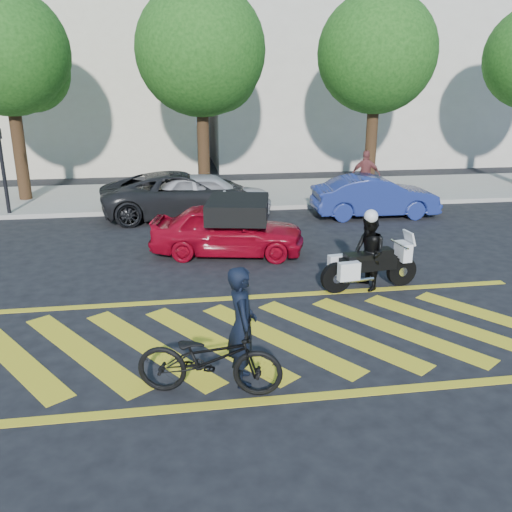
{
  "coord_description": "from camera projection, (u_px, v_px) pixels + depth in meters",
  "views": [
    {
      "loc": [
        -1.16,
        -8.41,
        4.33
      ],
      "look_at": [
        0.35,
        1.44,
        1.05
      ],
      "focal_mm": 38.0,
      "sensor_mm": 36.0,
      "label": 1
    }
  ],
  "objects": [
    {
      "name": "ground",
      "position": [
        249.0,
        340.0,
        9.42
      ],
      "size": [
        90.0,
        90.0,
        0.0
      ],
      "primitive_type": "plane",
      "color": "black",
      "rests_on": "ground"
    },
    {
      "name": "sidewalk",
      "position": [
        205.0,
        195.0,
        20.66
      ],
      "size": [
        60.0,
        5.0,
        0.15
      ],
      "primitive_type": "cube",
      "color": "#9E998E",
      "rests_on": "ground"
    },
    {
      "name": "crosswalk",
      "position": [
        246.0,
        340.0,
        9.41
      ],
      "size": [
        12.33,
        4.0,
        0.01
      ],
      "color": "gold",
      "rests_on": "ground"
    },
    {
      "name": "building_left",
      "position": [
        26.0,
        64.0,
        26.41
      ],
      "size": [
        16.0,
        8.0,
        10.0
      ],
      "primitive_type": "cube",
      "color": "beige",
      "rests_on": "ground"
    },
    {
      "name": "building_right",
      "position": [
        361.0,
        55.0,
        28.71
      ],
      "size": [
        16.0,
        8.0,
        11.0
      ],
      "primitive_type": "cube",
      "color": "beige",
      "rests_on": "ground"
    },
    {
      "name": "tree_left",
      "position": [
        12.0,
        57.0,
        18.26
      ],
      "size": [
        4.2,
        4.2,
        7.26
      ],
      "color": "black",
      "rests_on": "ground"
    },
    {
      "name": "tree_center",
      "position": [
        204.0,
        55.0,
        19.16
      ],
      "size": [
        4.6,
        4.6,
        7.56
      ],
      "color": "black",
      "rests_on": "ground"
    },
    {
      "name": "tree_right",
      "position": [
        379.0,
        58.0,
        20.12
      ],
      "size": [
        4.4,
        4.4,
        7.41
      ],
      "color": "black",
      "rests_on": "ground"
    },
    {
      "name": "signal_pole",
      "position": [
        1.0,
        159.0,
        17.02
      ],
      "size": [
        0.28,
        0.43,
        3.2
      ],
      "color": "black",
      "rests_on": "ground"
    },
    {
      "name": "officer_bike",
      "position": [
        242.0,
        326.0,
        7.86
      ],
      "size": [
        0.44,
        0.67,
        1.82
      ],
      "primitive_type": "imported",
      "rotation": [
        0.0,
        0.0,
        1.58
      ],
      "color": "black",
      "rests_on": "ground"
    },
    {
      "name": "bicycle",
      "position": [
        209.0,
        358.0,
        7.68
      ],
      "size": [
        2.2,
        1.19,
        1.1
      ],
      "primitive_type": "imported",
      "rotation": [
        0.0,
        0.0,
        1.34
      ],
      "color": "black",
      "rests_on": "ground"
    },
    {
      "name": "police_motorcycle",
      "position": [
        368.0,
        266.0,
        11.54
      ],
      "size": [
        2.21,
        0.78,
        0.97
      ],
      "rotation": [
        0.0,
        0.0,
        0.13
      ],
      "color": "black",
      "rests_on": "ground"
    },
    {
      "name": "officer_moto",
      "position": [
        369.0,
        253.0,
        11.45
      ],
      "size": [
        0.71,
        0.86,
        1.62
      ],
      "primitive_type": "imported",
      "rotation": [
        0.0,
        0.0,
        -1.44
      ],
      "color": "black",
      "rests_on": "ground"
    },
    {
      "name": "red_convertible",
      "position": [
        228.0,
        230.0,
        13.78
      ],
      "size": [
        4.11,
        2.29,
        1.32
      ],
      "primitive_type": "imported",
      "rotation": [
        0.0,
        0.0,
        1.37
      ],
      "color": "maroon",
      "rests_on": "ground"
    },
    {
      "name": "parked_mid_left",
      "position": [
        182.0,
        194.0,
        17.7
      ],
      "size": [
        5.47,
        3.06,
        1.45
      ],
      "primitive_type": "imported",
      "rotation": [
        0.0,
        0.0,
        1.7
      ],
      "color": "black",
      "rests_on": "ground"
    },
    {
      "name": "parked_mid_right",
      "position": [
        207.0,
        194.0,
        17.7
      ],
      "size": [
        4.26,
        1.78,
        1.44
      ],
      "primitive_type": "imported",
      "rotation": [
        0.0,
        0.0,
        1.55
      ],
      "color": "#BBBBBF",
      "rests_on": "ground"
    },
    {
      "name": "parked_right",
      "position": [
        375.0,
        196.0,
        17.61
      ],
      "size": [
        4.09,
        1.55,
        1.33
      ],
      "primitive_type": "imported",
      "rotation": [
        0.0,
        0.0,
        1.54
      ],
      "color": "navy",
      "rests_on": "ground"
    },
    {
      "name": "pedestrian_right",
      "position": [
        366.0,
        175.0,
        19.34
      ],
      "size": [
        1.11,
        0.7,
        1.76
      ],
      "primitive_type": "imported",
      "rotation": [
        0.0,
        0.0,
        2.86
      ],
      "color": "brown",
      "rests_on": "sidewalk"
    }
  ]
}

